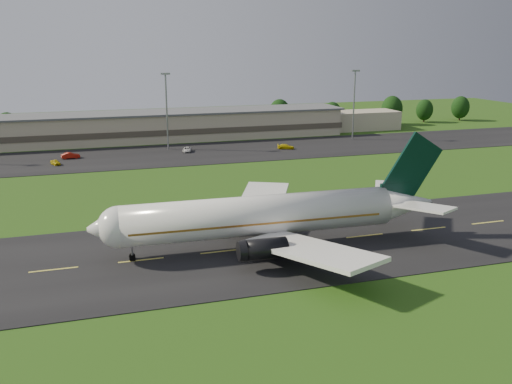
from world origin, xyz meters
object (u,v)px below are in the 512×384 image
object	(u,v)px
terminal	(164,126)
service_vehicle_d	(286,147)
service_vehicle_b	(71,156)
light_mast_east	(354,96)
service_vehicle_c	(187,149)
light_mast_centre	(166,102)
service_vehicle_a	(56,162)
airliner	(265,216)

from	to	relation	value
terminal	service_vehicle_d	bearing A→B (deg)	-41.37
terminal	service_vehicle_b	distance (m)	34.49
terminal	light_mast_east	distance (m)	56.67
light_mast_east	service_vehicle_c	bearing A→B (deg)	-173.93
light_mast_centre	service_vehicle_d	bearing A→B (deg)	-17.12
light_mast_east	service_vehicle_d	bearing A→B (deg)	-159.12
service_vehicle_b	service_vehicle_d	world-z (taller)	service_vehicle_b
light_mast_centre	service_vehicle_d	xyz separation A→B (m)	(30.43, -9.37, -11.98)
light_mast_centre	light_mast_east	distance (m)	55.00
service_vehicle_d	service_vehicle_c	bearing A→B (deg)	102.67
service_vehicle_a	service_vehicle_b	xyz separation A→B (m)	(3.38, 6.93, 0.14)
service_vehicle_b	service_vehicle_c	distance (m)	29.28
light_mast_east	light_mast_centre	bearing A→B (deg)	180.00
service_vehicle_a	terminal	bearing A→B (deg)	20.69
terminal	service_vehicle_b	xyz separation A→B (m)	(-26.54, -21.80, -3.15)
terminal	service_vehicle_a	xyz separation A→B (m)	(-29.92, -28.73, -3.29)
service_vehicle_b	service_vehicle_c	size ratio (longest dim) A/B	1.02
airliner	light_mast_east	world-z (taller)	light_mast_east
light_mast_centre	service_vehicle_c	bearing A→B (deg)	-52.56
service_vehicle_a	service_vehicle_d	size ratio (longest dim) A/B	0.78
service_vehicle_b	service_vehicle_c	world-z (taller)	service_vehicle_b
service_vehicle_c	airliner	bearing A→B (deg)	-77.26
terminal	service_vehicle_b	world-z (taller)	terminal
service_vehicle_a	service_vehicle_c	xyz separation A→B (m)	(32.66, 7.14, 0.01)
terminal	service_vehicle_a	bearing A→B (deg)	-136.16
terminal	light_mast_centre	size ratio (longest dim) A/B	7.13
light_mast_centre	light_mast_east	size ratio (longest dim) A/B	1.00
service_vehicle_c	service_vehicle_d	world-z (taller)	service_vehicle_d
service_vehicle_a	service_vehicle_b	world-z (taller)	service_vehicle_b
airliner	service_vehicle_c	distance (m)	74.78
light_mast_centre	service_vehicle_a	distance (m)	33.40
service_vehicle_b	service_vehicle_d	size ratio (longest dim) A/B	0.99
light_mast_centre	service_vehicle_c	distance (m)	13.82
airliner	light_mast_east	size ratio (longest dim) A/B	2.52
light_mast_east	service_vehicle_b	distance (m)	81.21
airliner	service_vehicle_b	size ratio (longest dim) A/B	11.43
light_mast_east	service_vehicle_c	size ratio (longest dim) A/B	4.63
light_mast_centre	service_vehicle_b	distance (m)	28.37
terminal	service_vehicle_a	distance (m)	41.61
terminal	service_vehicle_a	size ratio (longest dim) A/B	41.13
light_mast_centre	light_mast_east	world-z (taller)	same
service_vehicle_b	service_vehicle_d	xyz separation A→B (m)	(55.56, -3.76, -0.08)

